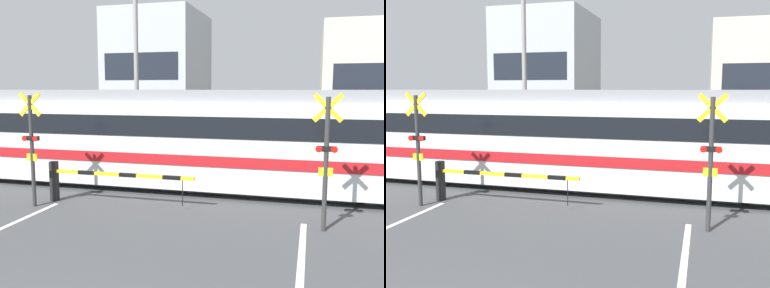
# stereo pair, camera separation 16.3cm
# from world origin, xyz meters

# --- Properties ---
(rail_track_near) EXTENTS (50.00, 0.10, 0.08)m
(rail_track_near) POSITION_xyz_m (0.00, 9.88, 0.04)
(rail_track_near) COLOR gray
(rail_track_near) RESTS_ON ground_plane
(rail_track_far) EXTENTS (50.00, 0.10, 0.08)m
(rail_track_far) POSITION_xyz_m (0.00, 11.31, 0.04)
(rail_track_far) COLOR gray
(rail_track_far) RESTS_ON ground_plane
(commuter_train) EXTENTS (16.31, 3.03, 3.28)m
(commuter_train) POSITION_xyz_m (-0.02, 10.60, 1.75)
(commuter_train) COLOR silver
(commuter_train) RESTS_ON ground_plane
(crossing_barrier_near) EXTENTS (4.42, 0.20, 1.18)m
(crossing_barrier_near) POSITION_xyz_m (-2.55, 7.78, 0.75)
(crossing_barrier_near) COLOR black
(crossing_barrier_near) RESTS_ON ground_plane
(crossing_barrier_far) EXTENTS (4.42, 0.20, 1.18)m
(crossing_barrier_far) POSITION_xyz_m (2.55, 13.85, 0.75)
(crossing_barrier_far) COLOR black
(crossing_barrier_far) RESTS_ON ground_plane
(crossing_signal_left) EXTENTS (0.68, 0.15, 3.23)m
(crossing_signal_left) POSITION_xyz_m (-3.92, 7.08, 1.78)
(crossing_signal_left) COLOR #333333
(crossing_signal_left) RESTS_ON ground_plane
(crossing_signal_right) EXTENTS (0.68, 0.15, 3.23)m
(crossing_signal_right) POSITION_xyz_m (3.92, 7.08, 1.78)
(crossing_signal_right) COLOR #333333
(crossing_signal_right) RESTS_ON ground_plane
(pedestrian) EXTENTS (0.38, 0.22, 1.68)m
(pedestrian) POSITION_xyz_m (-0.64, 15.65, 0.97)
(pedestrian) COLOR #33384C
(pedestrian) RESTS_ON ground_plane
(building_left_of_street) EXTENTS (6.00, 7.12, 8.62)m
(building_left_of_street) POSITION_xyz_m (-7.07, 26.25, 4.31)
(building_left_of_street) COLOR #B2B7BC
(building_left_of_street) RESTS_ON ground_plane
(utility_pole_streetside) EXTENTS (0.22, 0.22, 7.72)m
(utility_pole_streetside) POSITION_xyz_m (-4.67, 16.35, 3.86)
(utility_pole_streetside) COLOR gray
(utility_pole_streetside) RESTS_ON ground_plane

